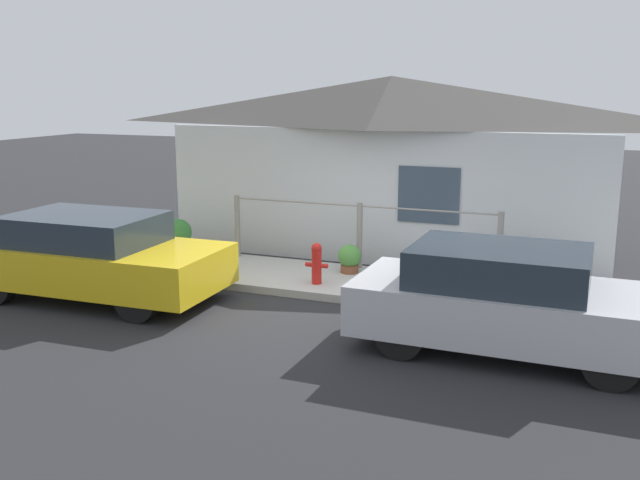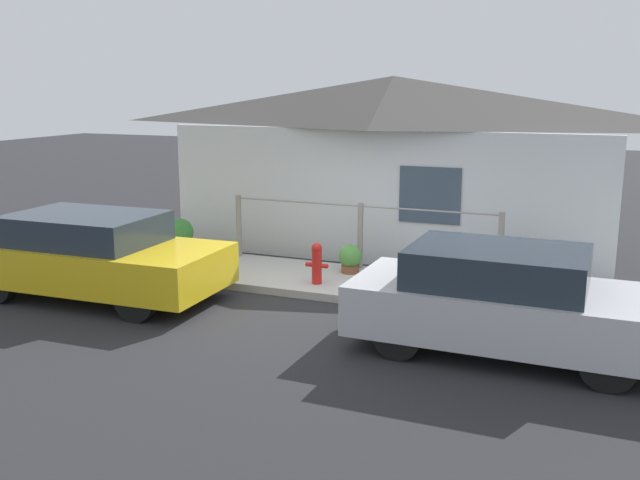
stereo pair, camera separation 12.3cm
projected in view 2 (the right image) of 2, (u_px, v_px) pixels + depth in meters
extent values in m
plane|color=#262628|center=(323.00, 302.00, 11.00)|extent=(60.00, 60.00, 0.00)
cube|color=#B2AFA8|center=(344.00, 282.00, 11.84)|extent=(24.00, 1.88, 0.13)
cube|color=silver|center=(375.00, 198.00, 13.01)|extent=(8.30, 0.12, 2.50)
cube|color=#384756|center=(430.00, 195.00, 12.54)|extent=(1.10, 0.04, 1.00)
pyramid|color=#605B56|center=(393.00, 101.00, 13.59)|extent=(8.70, 2.20, 0.94)
cylinder|color=gray|center=(239.00, 226.00, 13.30)|extent=(0.10, 0.10, 1.15)
cylinder|color=gray|center=(360.00, 236.00, 12.42)|extent=(0.10, 0.10, 1.15)
cylinder|color=gray|center=(500.00, 247.00, 11.53)|extent=(0.10, 0.10, 1.15)
cylinder|color=gray|center=(361.00, 206.00, 12.30)|extent=(4.80, 0.03, 0.03)
cube|color=gold|center=(96.00, 263.00, 11.12)|extent=(4.10, 1.90, 0.62)
cube|color=#232D38|center=(85.00, 228.00, 11.06)|extent=(2.27, 1.63, 0.46)
cylinder|color=black|center=(193.00, 273.00, 11.44)|extent=(0.66, 0.22, 0.65)
cylinder|color=black|center=(136.00, 299.00, 10.03)|extent=(0.66, 0.22, 0.65)
cylinder|color=black|center=(66.00, 259.00, 12.31)|extent=(0.66, 0.22, 0.65)
cube|color=#B7B7BC|center=(508.00, 311.00, 8.80)|extent=(3.87, 1.75, 0.63)
cube|color=#232D38|center=(498.00, 266.00, 8.74)|extent=(2.13, 1.52, 0.47)
cylinder|color=black|center=(611.00, 324.00, 9.05)|extent=(0.62, 0.21, 0.61)
cylinder|color=black|center=(608.00, 364.00, 7.74)|extent=(0.62, 0.21, 0.61)
cylinder|color=black|center=(428.00, 302.00, 9.96)|extent=(0.62, 0.21, 0.61)
cylinder|color=black|center=(398.00, 335.00, 8.65)|extent=(0.62, 0.21, 0.61)
cylinder|color=red|center=(317.00, 267.00, 11.49)|extent=(0.16, 0.16, 0.56)
sphere|color=red|center=(317.00, 248.00, 11.42)|extent=(0.17, 0.17, 0.17)
cylinder|color=red|center=(310.00, 265.00, 11.52)|extent=(0.15, 0.07, 0.07)
cylinder|color=red|center=(324.00, 266.00, 11.44)|extent=(0.15, 0.07, 0.07)
cylinder|color=brown|center=(350.00, 269.00, 12.20)|extent=(0.31, 0.31, 0.14)
sphere|color=#4C8E3D|center=(350.00, 256.00, 12.15)|extent=(0.40, 0.40, 0.40)
cylinder|color=brown|center=(181.00, 247.00, 13.64)|extent=(0.31, 0.31, 0.21)
sphere|color=#387F38|center=(180.00, 232.00, 13.58)|extent=(0.51, 0.51, 0.51)
cylinder|color=slate|center=(527.00, 281.00, 11.33)|extent=(0.23, 0.23, 0.18)
sphere|color=#2D6B2D|center=(528.00, 265.00, 11.28)|extent=(0.48, 0.48, 0.48)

